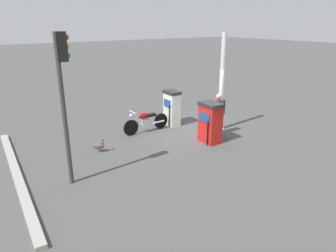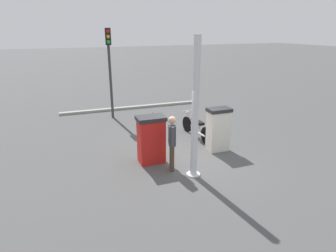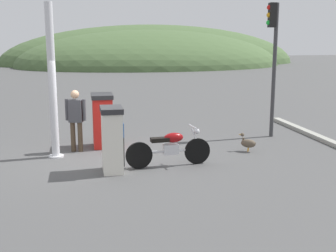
{
  "view_description": "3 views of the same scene",
  "coord_description": "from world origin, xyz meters",
  "px_view_note": "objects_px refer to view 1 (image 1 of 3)",
  "views": [
    {
      "loc": [
        7.54,
        9.14,
        4.31
      ],
      "look_at": [
        1.42,
        0.38,
        0.65
      ],
      "focal_mm": 32.69,
      "sensor_mm": 36.0,
      "label": 1
    },
    {
      "loc": [
        -7.83,
        3.99,
        4.07
      ],
      "look_at": [
        0.74,
        0.38,
        0.9
      ],
      "focal_mm": 30.75,
      "sensor_mm": 36.0,
      "label": 2
    },
    {
      "loc": [
        -0.91,
        -10.97,
        3.05
      ],
      "look_at": [
        1.83,
        0.47,
        0.66
      ],
      "focal_mm": 46.5,
      "sensor_mm": 36.0,
      "label": 3
    }
  ],
  "objects_px": {
    "wandering_duck": "(99,145)",
    "canopy_support_pole": "(222,85)",
    "fuel_pump_far": "(210,122)",
    "roadside_traffic_light": "(64,85)",
    "motorcycle_near_pump": "(146,121)",
    "attendant_person": "(218,112)",
    "fuel_pump_near": "(172,108)"
  },
  "relations": [
    {
      "from": "fuel_pump_near",
      "to": "canopy_support_pole",
      "type": "height_order",
      "value": "canopy_support_pole"
    },
    {
      "from": "wandering_duck",
      "to": "roadside_traffic_light",
      "type": "distance_m",
      "value": 3.3
    },
    {
      "from": "wandering_duck",
      "to": "canopy_support_pole",
      "type": "relative_size",
      "value": 0.13
    },
    {
      "from": "fuel_pump_near",
      "to": "attendant_person",
      "type": "relative_size",
      "value": 0.9
    },
    {
      "from": "fuel_pump_near",
      "to": "fuel_pump_far",
      "type": "bearing_deg",
      "value": 90.0
    },
    {
      "from": "fuel_pump_far",
      "to": "motorcycle_near_pump",
      "type": "height_order",
      "value": "fuel_pump_far"
    },
    {
      "from": "roadside_traffic_light",
      "to": "wandering_duck",
      "type": "bearing_deg",
      "value": -131.76
    },
    {
      "from": "motorcycle_near_pump",
      "to": "wandering_duck",
      "type": "xyz_separation_m",
      "value": [
        2.4,
        0.84,
        -0.22
      ]
    },
    {
      "from": "fuel_pump_far",
      "to": "motorcycle_near_pump",
      "type": "distance_m",
      "value": 2.73
    },
    {
      "from": "fuel_pump_near",
      "to": "attendant_person",
      "type": "height_order",
      "value": "attendant_person"
    },
    {
      "from": "fuel_pump_far",
      "to": "attendant_person",
      "type": "bearing_deg",
      "value": -152.96
    },
    {
      "from": "motorcycle_near_pump",
      "to": "canopy_support_pole",
      "type": "distance_m",
      "value": 3.4
    },
    {
      "from": "fuel_pump_far",
      "to": "roadside_traffic_light",
      "type": "bearing_deg",
      "value": 1.01
    },
    {
      "from": "wandering_duck",
      "to": "roadside_traffic_light",
      "type": "height_order",
      "value": "roadside_traffic_light"
    },
    {
      "from": "fuel_pump_far",
      "to": "roadside_traffic_light",
      "type": "xyz_separation_m",
      "value": [
        5.21,
        0.09,
        2.0
      ]
    },
    {
      "from": "fuel_pump_far",
      "to": "fuel_pump_near",
      "type": "bearing_deg",
      "value": -90.0
    },
    {
      "from": "fuel_pump_far",
      "to": "roadside_traffic_light",
      "type": "relative_size",
      "value": 0.37
    },
    {
      "from": "motorcycle_near_pump",
      "to": "wandering_duck",
      "type": "relative_size",
      "value": 4.15
    },
    {
      "from": "roadside_traffic_light",
      "to": "attendant_person",
      "type": "bearing_deg",
      "value": -175.44
    },
    {
      "from": "wandering_duck",
      "to": "canopy_support_pole",
      "type": "distance_m",
      "value": 5.4
    },
    {
      "from": "fuel_pump_far",
      "to": "wandering_duck",
      "type": "bearing_deg",
      "value": -21.44
    },
    {
      "from": "fuel_pump_near",
      "to": "canopy_support_pole",
      "type": "bearing_deg",
      "value": 128.9
    },
    {
      "from": "roadside_traffic_light",
      "to": "canopy_support_pole",
      "type": "bearing_deg",
      "value": -172.0
    },
    {
      "from": "attendant_person",
      "to": "roadside_traffic_light",
      "type": "relative_size",
      "value": 0.41
    },
    {
      "from": "fuel_pump_near",
      "to": "motorcycle_near_pump",
      "type": "bearing_deg",
      "value": 4.86
    },
    {
      "from": "fuel_pump_far",
      "to": "canopy_support_pole",
      "type": "xyz_separation_m",
      "value": [
        -1.31,
        -0.82,
        1.12
      ]
    },
    {
      "from": "motorcycle_near_pump",
      "to": "canopy_support_pole",
      "type": "relative_size",
      "value": 0.54
    },
    {
      "from": "fuel_pump_near",
      "to": "roadside_traffic_light",
      "type": "distance_m",
      "value": 6.13
    },
    {
      "from": "wandering_duck",
      "to": "canopy_support_pole",
      "type": "bearing_deg",
      "value": 172.57
    },
    {
      "from": "canopy_support_pole",
      "to": "motorcycle_near_pump",
      "type": "bearing_deg",
      "value": -29.07
    },
    {
      "from": "wandering_duck",
      "to": "fuel_pump_far",
      "type": "bearing_deg",
      "value": 158.56
    },
    {
      "from": "fuel_pump_near",
      "to": "wandering_duck",
      "type": "height_order",
      "value": "fuel_pump_near"
    }
  ]
}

